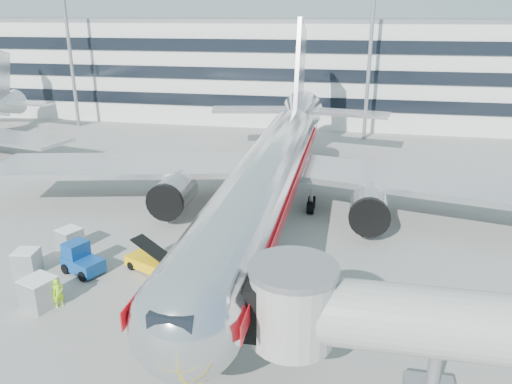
% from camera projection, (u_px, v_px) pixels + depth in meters
% --- Properties ---
extents(ground, '(180.00, 180.00, 0.00)m').
position_uv_depth(ground, '(241.00, 288.00, 31.71)').
color(ground, gray).
rests_on(ground, ground).
extents(lead_in_line, '(0.25, 70.00, 0.01)m').
position_uv_depth(lead_in_line, '(267.00, 226.00, 40.94)').
color(lead_in_line, yellow).
rests_on(lead_in_line, ground).
extents(main_jet, '(50.95, 48.70, 16.06)m').
position_uv_depth(main_jet, '(271.00, 170.00, 41.09)').
color(main_jet, silver).
rests_on(main_jet, ground).
extents(jet_bridge, '(17.80, 4.50, 7.00)m').
position_uv_depth(jet_bridge, '(482.00, 334.00, 20.82)').
color(jet_bridge, silver).
rests_on(jet_bridge, ground).
extents(terminal, '(150.00, 24.25, 15.60)m').
position_uv_depth(terminal, '(317.00, 68.00, 82.55)').
color(terminal, silver).
rests_on(terminal, ground).
extents(light_mast_west, '(2.40, 1.20, 25.45)m').
position_uv_depth(light_mast_west, '(67.00, 24.00, 71.73)').
color(light_mast_west, gray).
rests_on(light_mast_west, ground).
extents(light_mast_centre, '(2.40, 1.20, 25.45)m').
position_uv_depth(light_mast_centre, '(372.00, 26.00, 63.99)').
color(light_mast_centre, gray).
rests_on(light_mast_centre, ground).
extents(belt_loader, '(4.65, 3.24, 2.20)m').
position_uv_depth(belt_loader, '(155.00, 264.00, 33.46)').
color(belt_loader, '#F3B80A').
rests_on(belt_loader, ground).
extents(baggage_tug, '(3.19, 2.63, 2.09)m').
position_uv_depth(baggage_tug, '(81.00, 260.00, 33.38)').
color(baggage_tug, navy).
rests_on(baggage_tug, ground).
extents(cargo_container_left, '(1.67, 1.67, 1.58)m').
position_uv_depth(cargo_container_left, '(27.00, 261.00, 33.43)').
color(cargo_container_left, '#A9ACB0').
rests_on(cargo_container_left, ground).
extents(cargo_container_right, '(2.00, 2.00, 1.60)m').
position_uv_depth(cargo_container_right, '(70.00, 239.00, 36.67)').
color(cargo_container_right, '#A9ACB0').
rests_on(cargo_container_right, ground).
extents(cargo_container_front, '(2.19, 2.19, 1.83)m').
position_uv_depth(cargo_container_front, '(39.00, 292.00, 29.47)').
color(cargo_container_front, '#A9ACB0').
rests_on(cargo_container_front, ground).
extents(ramp_worker, '(0.74, 0.79, 1.81)m').
position_uv_depth(ramp_worker, '(58.00, 293.00, 29.44)').
color(ramp_worker, '#A3EE19').
rests_on(ramp_worker, ground).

